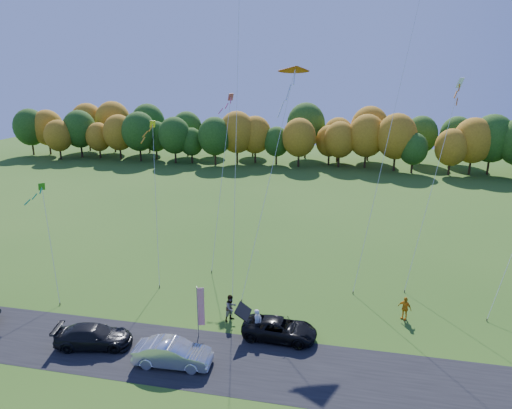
% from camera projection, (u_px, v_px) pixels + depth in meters
% --- Properties ---
extents(ground, '(160.00, 160.00, 0.00)m').
position_uv_depth(ground, '(238.00, 326.00, 31.35)').
color(ground, '#285015').
extents(asphalt_strip, '(90.00, 6.00, 0.01)m').
position_uv_depth(asphalt_strip, '(222.00, 361.00, 27.59)').
color(asphalt_strip, black).
rests_on(asphalt_strip, ground).
extents(tree_line, '(116.00, 12.00, 10.00)m').
position_uv_depth(tree_line, '(311.00, 167.00, 82.96)').
color(tree_line, '#1E4711').
rests_on(tree_line, ground).
extents(black_suv, '(4.96, 2.44, 1.36)m').
position_uv_depth(black_suv, '(280.00, 329.00, 29.78)').
color(black_suv, black).
rests_on(black_suv, ground).
extents(silver_sedan, '(4.74, 1.88, 1.53)m').
position_uv_depth(silver_sedan, '(173.00, 353.00, 27.07)').
color(silver_sedan, silver).
rests_on(silver_sedan, ground).
extents(dark_truck_a, '(5.12, 2.88, 1.40)m').
position_uv_depth(dark_truck_a, '(94.00, 336.00, 28.92)').
color(dark_truck_a, black).
rests_on(dark_truck_a, ground).
extents(person_tailgate_a, '(0.71, 0.84, 1.94)m').
position_uv_depth(person_tailgate_a, '(258.00, 323.00, 29.90)').
color(person_tailgate_a, silver).
rests_on(person_tailgate_a, ground).
extents(person_tailgate_b, '(1.12, 1.18, 1.92)m').
position_uv_depth(person_tailgate_b, '(231.00, 308.00, 31.85)').
color(person_tailgate_b, gray).
rests_on(person_tailgate_b, ground).
extents(person_east, '(1.06, 0.88, 1.70)m').
position_uv_depth(person_east, '(405.00, 308.00, 32.03)').
color(person_east, orange).
rests_on(person_east, ground).
extents(feather_flag, '(0.47, 0.20, 3.59)m').
position_uv_depth(feather_flag, '(200.00, 306.00, 29.58)').
color(feather_flag, '#999999').
rests_on(feather_flag, ground).
extents(kite_delta_blue, '(3.21, 10.83, 32.31)m').
position_uv_depth(kite_delta_blue, '(237.00, 78.00, 33.65)').
color(kite_delta_blue, '#4C3F33').
rests_on(kite_delta_blue, ground).
extents(kite_parafoil_orange, '(7.46, 13.28, 30.42)m').
position_uv_depth(kite_parafoil_orange, '(398.00, 95.00, 37.06)').
color(kite_parafoil_orange, '#4C3F33').
rests_on(kite_parafoil_orange, ground).
extents(kite_delta_red, '(3.92, 10.80, 18.59)m').
position_uv_depth(kite_delta_red, '(271.00, 173.00, 36.59)').
color(kite_delta_red, '#4C3F33').
rests_on(kite_delta_red, ground).
extents(kite_diamond_yellow, '(2.81, 6.16, 13.07)m').
position_uv_depth(kite_diamond_yellow, '(156.00, 202.00, 38.01)').
color(kite_diamond_yellow, '#4C3F33').
rests_on(kite_diamond_yellow, ground).
extents(kite_diamond_green, '(3.75, 4.44, 8.66)m').
position_uv_depth(kite_diamond_green, '(50.00, 243.00, 35.15)').
color(kite_diamond_green, '#4C3F33').
rests_on(kite_diamond_green, ground).
extents(kite_diamond_white, '(4.32, 7.35, 16.74)m').
position_uv_depth(kite_diamond_white, '(433.00, 185.00, 36.60)').
color(kite_diamond_white, '#4C3F33').
rests_on(kite_diamond_white, ground).
extents(kite_diamond_pink, '(1.16, 8.81, 15.15)m').
position_uv_depth(kite_diamond_pink, '(222.00, 175.00, 41.52)').
color(kite_diamond_pink, '#4C3F33').
rests_on(kite_diamond_pink, ground).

